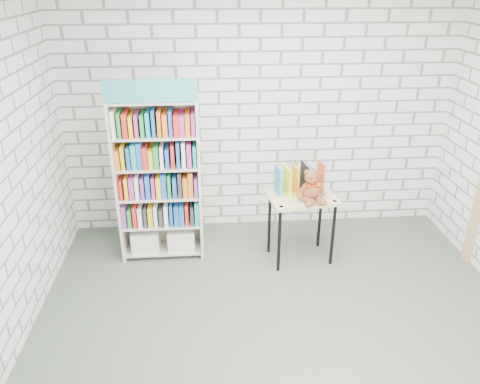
{
  "coord_description": "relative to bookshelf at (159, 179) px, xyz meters",
  "views": [
    {
      "loc": [
        -0.62,
        -3.25,
        2.91
      ],
      "look_at": [
        -0.3,
        0.95,
        0.92
      ],
      "focal_mm": 35.0,
      "sensor_mm": 36.0,
      "label": 1
    }
  ],
  "objects": [
    {
      "name": "ground",
      "position": [
        1.13,
        -1.36,
        -0.91
      ],
      "size": [
        4.5,
        4.5,
        0.0
      ],
      "primitive_type": "plane",
      "color": "#4A5548",
      "rests_on": "ground"
    },
    {
      "name": "bookshelf",
      "position": [
        0.0,
        0.0,
        0.0
      ],
      "size": [
        0.89,
        0.35,
        2.0
      ],
      "color": "beige",
      "rests_on": "ground"
    },
    {
      "name": "display_table",
      "position": [
        1.51,
        -0.22,
        -0.26
      ],
      "size": [
        0.77,
        0.58,
        0.76
      ],
      "color": "tan",
      "rests_on": "ground"
    },
    {
      "name": "room_shell",
      "position": [
        1.13,
        -1.36,
        0.87
      ],
      "size": [
        4.52,
        4.02,
        2.81
      ],
      "color": "silver",
      "rests_on": "ground"
    },
    {
      "name": "teddy_bear",
      "position": [
        1.57,
        -0.32,
        -0.02
      ],
      "size": [
        0.31,
        0.3,
        0.34
      ],
      "color": "brown",
      "rests_on": "display_table"
    },
    {
      "name": "table_books",
      "position": [
        1.49,
        -0.1,
        -0.01
      ],
      "size": [
        0.52,
        0.28,
        0.29
      ],
      "color": "teal",
      "rests_on": "display_table"
    }
  ]
}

